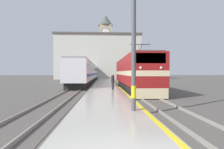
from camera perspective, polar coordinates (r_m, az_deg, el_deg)
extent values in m
plane|color=#514C47|center=(33.16, -2.36, -2.97)|extent=(200.00, 200.00, 0.00)
cube|color=#ADA89E|center=(28.16, -2.27, -3.33)|extent=(3.69, 140.00, 0.29)
cube|color=yellow|center=(28.22, 1.18, -3.03)|extent=(0.20, 140.00, 0.00)
cube|color=#514C47|center=(28.40, 4.52, -3.57)|extent=(2.84, 140.00, 0.02)
cube|color=gray|center=(28.31, 3.08, -3.42)|extent=(0.07, 140.00, 0.14)
cube|color=gray|center=(28.49, 5.95, -3.39)|extent=(0.07, 140.00, 0.14)
cube|color=#514C47|center=(28.36, -9.62, -3.58)|extent=(2.84, 140.00, 0.02)
cube|color=gray|center=(28.45, -11.06, -3.41)|extent=(0.07, 140.00, 0.14)
cube|color=gray|center=(28.28, -8.17, -3.43)|extent=(0.07, 140.00, 0.14)
cube|color=black|center=(21.40, 6.96, -3.79)|extent=(2.46, 14.45, 0.90)
cube|color=maroon|center=(21.33, 6.97, 1.26)|extent=(2.90, 15.71, 2.87)
cube|color=beige|center=(21.33, 6.97, 0.49)|extent=(2.92, 15.73, 0.44)
cube|color=beige|center=(13.90, 12.42, -6.04)|extent=(2.75, 0.30, 0.81)
cube|color=black|center=(13.76, 12.55, 5.24)|extent=(2.32, 0.12, 0.80)
sphere|color=white|center=(13.49, 9.31, 2.19)|extent=(0.20, 0.20, 0.20)
sphere|color=white|center=(13.92, 15.75, 2.13)|extent=(0.20, 0.20, 0.20)
cube|color=#4C4C51|center=(21.40, 6.97, 5.26)|extent=(2.61, 14.92, 0.12)
cylinder|color=#333333|center=(17.28, 9.42, 8.22)|extent=(0.06, 0.63, 1.03)
cylinder|color=#333333|center=(17.96, 8.94, 7.93)|extent=(0.06, 0.63, 1.03)
cube|color=#262626|center=(17.69, 9.18, 9.68)|extent=(2.03, 0.08, 0.06)
cube|color=black|center=(36.73, -8.07, -1.92)|extent=(2.46, 32.64, 0.90)
cube|color=silver|center=(36.69, -8.07, 0.99)|extent=(2.90, 34.00, 2.82)
cube|color=black|center=(36.70, -8.07, 1.87)|extent=(2.92, 33.32, 0.64)
cube|color=navy|center=(36.69, -8.07, 0.11)|extent=(2.92, 33.32, 0.36)
cube|color=gray|center=(36.73, -8.08, 3.35)|extent=(2.67, 34.00, 0.20)
cylinder|color=#4C4C51|center=(8.70, 7.11, 14.70)|extent=(0.21, 0.21, 7.89)
cylinder|color=yellow|center=(8.49, 7.07, -5.64)|extent=(0.23, 0.23, 0.60)
cylinder|color=#23232D|center=(18.81, 0.26, -3.65)|extent=(0.26, 0.26, 0.82)
cylinder|color=black|center=(18.77, 0.26, -1.36)|extent=(0.34, 0.34, 0.68)
sphere|color=tan|center=(18.76, 0.26, 0.02)|extent=(0.22, 0.22, 0.22)
cube|color=tan|center=(69.87, -2.14, 7.44)|extent=(4.62, 4.62, 20.64)
cylinder|color=black|center=(68.78, -2.12, 13.54)|extent=(3.53, 0.06, 3.53)
cylinder|color=white|center=(68.75, -2.12, 13.54)|extent=(3.23, 0.10, 3.23)
cone|color=#47514C|center=(72.38, -2.15, 17.23)|extent=(5.77, 5.77, 4.16)
cube|color=beige|center=(55.89, -4.52, 5.51)|extent=(26.31, 6.58, 13.62)
cube|color=#564C47|center=(56.92, -4.53, 12.61)|extent=(26.91, 7.18, 0.50)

